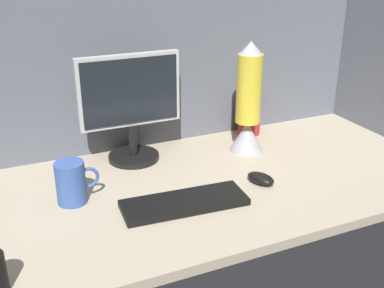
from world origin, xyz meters
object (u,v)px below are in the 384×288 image
Objects in this scene: monitor at (131,105)px; mug_red_plastic at (249,119)px; mug_ceramic_blue at (72,183)px; keyboard at (184,203)px; mouse at (261,179)px; lava_lamp at (248,107)px.

mug_red_plastic is at bearing 4.84° from monitor.
mug_ceramic_blue is at bearing -160.53° from mug_red_plastic.
mouse reaches higher than keyboard.
mug_red_plastic is (46.44, 42.31, 5.30)cm from keyboard.
keyboard is (3.71, -38.06, -19.32)cm from monitor.
lava_lamp is (-9.30, -14.26, 10.79)cm from mug_red_plastic.
lava_lamp is (40.85, -10.02, -3.23)cm from monitor.
lava_lamp is (37.14, 28.05, 16.09)cm from keyboard.
lava_lamp is at bearing 10.69° from mug_ceramic_blue.
mug_ceramic_blue is at bearing 144.95° from mouse.
lava_lamp reaches higher than keyboard.
keyboard is 63.05cm from mug_red_plastic.
lava_lamp is (9.15, 25.05, 15.39)cm from mouse.
mouse is 0.76× the size of mug_red_plastic.
mouse is at bearing -110.05° from lava_lamp.
lava_lamp reaches higher than monitor.
mug_ceramic_blue is (-29.44, 15.48, 5.50)cm from keyboard.
mouse is 58.97cm from mug_ceramic_blue.
monitor reaches higher than mug_red_plastic.
keyboard is 0.91× the size of lava_lamp.
keyboard is 28.16cm from mouse.
monitor is at bearing 99.62° from keyboard.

